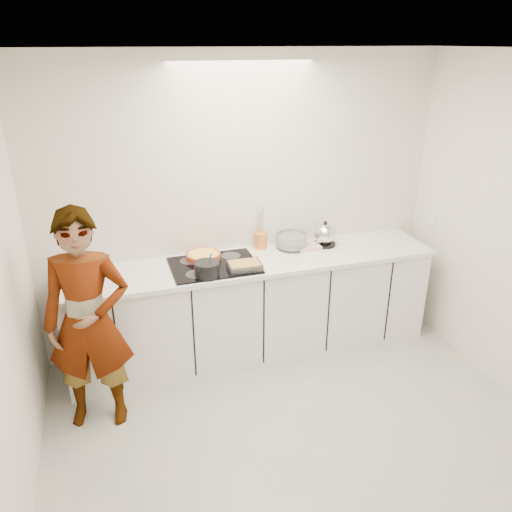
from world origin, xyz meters
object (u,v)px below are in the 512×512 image
object	(u,v)px
utensil_crock	(261,240)
tart_dish	(203,256)
mixing_bowl	(292,242)
hob	(214,265)
kettle	(325,235)
cook	(88,322)
saucepan	(207,269)
baking_dish	(244,265)

from	to	relation	value
utensil_crock	tart_dish	bearing A→B (deg)	-168.11
mixing_bowl	utensil_crock	distance (m)	0.28
tart_dish	utensil_crock	bearing A→B (deg)	11.89
hob	mixing_bowl	distance (m)	0.79
tart_dish	kettle	xyz separation A→B (m)	(1.13, -0.00, 0.06)
kettle	cook	bearing A→B (deg)	-163.05
saucepan	cook	xyz separation A→B (m)	(-0.92, -0.31, -0.15)
hob	saucepan	size ratio (longest dim) A/B	2.74
tart_dish	utensil_crock	xyz separation A→B (m)	(0.56, 0.12, 0.03)
baking_dish	kettle	world-z (taller)	kettle
tart_dish	mixing_bowl	xyz separation A→B (m)	(0.82, 0.03, 0.02)
tart_dish	cook	world-z (taller)	cook
baking_dish	mixing_bowl	distance (m)	0.64
tart_dish	mixing_bowl	size ratio (longest dim) A/B	1.05
mixing_bowl	kettle	bearing A→B (deg)	-5.70
cook	mixing_bowl	bearing A→B (deg)	31.45
cook	tart_dish	bearing A→B (deg)	44.64
utensil_crock	mixing_bowl	bearing A→B (deg)	-18.56
tart_dish	saucepan	xyz separation A→B (m)	(-0.04, -0.34, 0.03)
saucepan	kettle	distance (m)	1.22
tart_dish	cook	size ratio (longest dim) A/B	0.21
saucepan	hob	bearing A→B (deg)	61.37
hob	cook	distance (m)	1.14
mixing_bowl	cook	distance (m)	1.91
saucepan	utensil_crock	xyz separation A→B (m)	(0.60, 0.45, 0.00)
cook	baking_dish	bearing A→B (deg)	26.07
saucepan	mixing_bowl	world-z (taller)	saucepan
tart_dish	cook	bearing A→B (deg)	-146.25
mixing_bowl	kettle	size ratio (longest dim) A/B	1.42
baking_dish	utensil_crock	world-z (taller)	utensil_crock
utensil_crock	cook	world-z (taller)	cook
saucepan	kettle	world-z (taller)	kettle
hob	mixing_bowl	xyz separation A→B (m)	(0.76, 0.18, 0.05)
mixing_bowl	kettle	distance (m)	0.31
hob	kettle	size ratio (longest dim) A/B	3.05
kettle	saucepan	bearing A→B (deg)	-164.23
baking_dish	tart_dish	bearing A→B (deg)	132.29
saucepan	kettle	size ratio (longest dim) A/B	1.12
baking_dish	mixing_bowl	xyz separation A→B (m)	(0.55, 0.33, 0.02)
tart_dish	kettle	bearing A→B (deg)	-0.20
baking_dish	cook	distance (m)	1.29
saucepan	kettle	xyz separation A→B (m)	(1.17, 0.33, 0.03)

